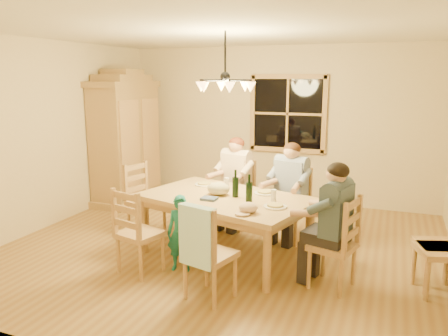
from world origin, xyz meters
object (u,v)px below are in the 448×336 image
at_px(wine_bottle_a, 235,183).
at_px(chair_near_left, 141,247).
at_px(chair_end_right, 332,259).
at_px(armoire, 126,142).
at_px(wine_bottle_b, 249,189).
at_px(chair_far_right, 289,219).
at_px(chandelier, 225,85).
at_px(child, 181,233).
at_px(dining_table, 225,204).
at_px(chair_spare_back, 437,260).
at_px(chair_far_left, 236,207).
at_px(adult_woman, 236,171).
at_px(adult_slate_man, 335,210).
at_px(chair_end_left, 146,212).
at_px(chair_spare_front, 438,265).
at_px(adult_plaid_man, 291,180).
at_px(chair_near_right, 210,269).

bearing_deg(wine_bottle_a, chair_near_left, -136.42).
bearing_deg(chair_end_right, armoire, 76.96).
bearing_deg(wine_bottle_b, chair_far_right, 74.79).
height_order(chandelier, child, chandelier).
height_order(dining_table, chair_end_right, chair_end_right).
bearing_deg(chair_spare_back, chair_far_left, 52.06).
bearing_deg(chandelier, chair_end_right, -22.57).
relative_size(adult_woman, adult_slate_man, 1.00).
xyz_separation_m(armoire, dining_table, (2.52, -1.68, -0.39)).
relative_size(chair_end_left, wine_bottle_b, 3.00).
height_order(chair_end_right, child, chair_end_right).
height_order(chair_near_left, chair_spare_front, same).
height_order(adult_plaid_man, wine_bottle_b, adult_plaid_man).
bearing_deg(chair_near_left, chair_end_right, 26.57).
bearing_deg(wine_bottle_b, chair_spare_back, 5.60).
relative_size(adult_slate_man, child, 0.99).
bearing_deg(chandelier, adult_woman, 100.18).
xyz_separation_m(chair_end_left, chair_spare_front, (3.68, -0.45, 0.00)).
distance_m(chair_far_right, chair_spare_front, 1.96).
relative_size(chair_end_right, adult_slate_man, 1.13).
height_order(chair_near_left, chair_spare_back, same).
distance_m(chair_end_left, child, 1.37).
bearing_deg(dining_table, chair_far_left, 103.06).
relative_size(armoire, adult_plaid_man, 2.63).
height_order(armoire, chair_near_right, armoire).
distance_m(chandelier, chair_far_left, 1.95).
height_order(chair_far_left, wine_bottle_b, wine_bottle_b).
relative_size(chair_far_left, chair_end_left, 1.00).
distance_m(chair_end_right, wine_bottle_b, 1.18).
distance_m(dining_table, chair_spare_front, 2.38).
bearing_deg(adult_slate_man, chair_far_left, 63.43).
distance_m(armoire, wine_bottle_b, 3.41).
relative_size(dining_table, wine_bottle_b, 6.74).
distance_m(chair_near_left, chair_end_left, 1.29).
relative_size(chair_far_right, chair_end_left, 1.00).
height_order(adult_plaid_man, child, adult_plaid_man).
bearing_deg(chair_spare_front, chair_spare_back, -17.92).
xyz_separation_m(chair_far_left, adult_slate_man, (1.57, -1.38, 0.54)).
relative_size(chandelier, adult_woman, 0.88).
bearing_deg(chair_spare_back, chair_end_right, 93.94).
bearing_deg(chair_spare_back, chair_spare_front, 163.02).
distance_m(chair_end_left, adult_plaid_man, 2.07).
distance_m(chair_near_left, chair_end_right, 2.09).
bearing_deg(dining_table, chair_end_right, -14.83).
distance_m(chair_near_left, chair_near_right, 0.99).
relative_size(chair_far_right, chair_end_right, 1.00).
bearing_deg(adult_slate_man, chair_spare_front, -61.31).
relative_size(chair_end_right, adult_plaid_man, 1.13).
relative_size(chair_near_right, adult_woman, 1.13).
bearing_deg(adult_plaid_man, chair_spare_front, 167.33).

